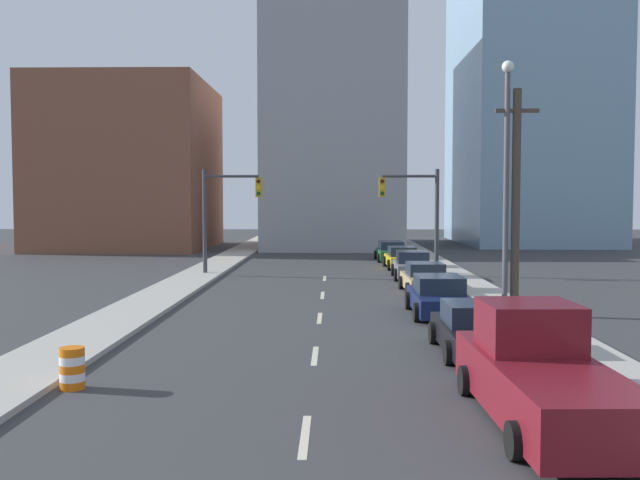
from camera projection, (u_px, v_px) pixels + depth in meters
name	position (u px, v px, depth m)	size (l,w,h in m)	color
sidewalk_left	(223.00, 262.00, 48.46)	(2.47, 89.25, 0.16)	#ADA89E
sidewalk_right	(431.00, 262.00, 48.17)	(2.47, 89.25, 0.16)	#ADA89E
lane_stripe_at_9m	(305.00, 436.00, 12.93)	(0.16, 2.40, 0.01)	beige
lane_stripe_at_16m	(315.00, 356.00, 19.59)	(0.16, 2.40, 0.01)	beige
lane_stripe_at_22m	(320.00, 318.00, 25.81)	(0.16, 2.40, 0.01)	beige
lane_stripe_at_28m	(323.00, 295.00, 31.99)	(0.16, 2.40, 0.01)	beige
lane_stripe_at_35m	(325.00, 278.00, 38.83)	(0.16, 2.40, 0.01)	beige
building_brick_left	(131.00, 166.00, 63.41)	(14.00, 16.00, 14.54)	brown
building_office_center	(333.00, 134.00, 66.86)	(12.00, 20.00, 21.01)	#99999E
building_glass_right	(528.00, 48.00, 69.97)	(13.00, 20.00, 38.35)	#7A9EB7
traffic_signal_left	(221.00, 208.00, 40.22)	(3.37, 0.35, 6.01)	#38383D
traffic_signal_right	(420.00, 208.00, 39.99)	(3.37, 0.35, 6.01)	#38383D
utility_pole_right_mid	(516.00, 200.00, 26.25)	(1.60, 0.32, 8.35)	#473D33
traffic_barrel	(72.00, 368.00, 16.12)	(0.56, 0.56, 0.95)	orange
street_lamp	(506.00, 171.00, 26.16)	(0.44, 0.44, 9.36)	#4C4C51
pickup_truck_maroon	(540.00, 375.00, 13.82)	(2.50, 6.36, 2.20)	maroon
sedan_black	(474.00, 330.00, 19.80)	(2.09, 4.43, 1.43)	black
sedan_navy	(439.00, 297.00, 26.39)	(2.18, 4.75, 1.48)	#141E47
sedan_tan	(425.00, 279.00, 32.86)	(2.19, 4.36, 1.39)	tan
sedan_gray	(412.00, 266.00, 38.80)	(2.22, 4.45, 1.50)	slate
sedan_yellow	(402.00, 258.00, 44.49)	(2.19, 4.40, 1.37)	gold
sedan_green	(391.00, 252.00, 50.13)	(2.20, 4.72, 1.37)	#1E6033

